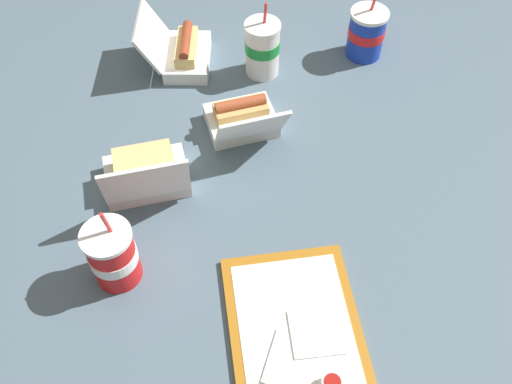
# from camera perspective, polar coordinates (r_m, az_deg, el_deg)

# --- Properties ---
(ground_plane) EXTENTS (3.20, 3.20, 0.00)m
(ground_plane) POSITION_cam_1_polar(r_m,az_deg,el_deg) (1.34, -1.74, 0.03)
(ground_plane) COLOR #4C6070
(food_tray) EXTENTS (0.40, 0.30, 0.01)m
(food_tray) POSITION_cam_1_polar(r_m,az_deg,el_deg) (1.16, 4.03, -13.91)
(food_tray) COLOR #A56619
(food_tray) RESTS_ON ground_plane
(ketchup_cup) EXTENTS (0.04, 0.04, 0.02)m
(ketchup_cup) POSITION_cam_1_polar(r_m,az_deg,el_deg) (1.11, 7.60, -18.47)
(ketchup_cup) COLOR white
(ketchup_cup) RESTS_ON food_tray
(napkin_stack) EXTENTS (0.11, 0.11, 0.00)m
(napkin_stack) POSITION_cam_1_polar(r_m,az_deg,el_deg) (1.15, 6.01, -13.77)
(napkin_stack) COLOR white
(napkin_stack) RESTS_ON food_tray
(plastic_fork) EXTENTS (0.11, 0.05, 0.00)m
(plastic_fork) POSITION_cam_1_polar(r_m,az_deg,el_deg) (1.13, 1.62, -16.05)
(plastic_fork) COLOR white
(plastic_fork) RESTS_ON food_tray
(clamshell_hotdog_left) EXTENTS (0.24, 0.22, 0.16)m
(clamshell_hotdog_left) POSITION_cam_1_polar(r_m,az_deg,el_deg) (1.45, -1.37, 7.38)
(clamshell_hotdog_left) COLOR white
(clamshell_hotdog_left) RESTS_ON ground_plane
(clamshell_sandwich_right) EXTENTS (0.21, 0.22, 0.17)m
(clamshell_sandwich_right) POSITION_cam_1_polar(r_m,az_deg,el_deg) (1.35, -10.95, 1.87)
(clamshell_sandwich_right) COLOR white
(clamshell_sandwich_right) RESTS_ON ground_plane
(clamshell_hotdog_center) EXTENTS (0.20, 0.19, 0.15)m
(clamshell_hotdog_center) POSITION_cam_1_polar(r_m,az_deg,el_deg) (1.65, -7.32, 13.74)
(clamshell_hotdog_center) COLOR white
(clamshell_hotdog_center) RESTS_ON ground_plane
(soda_cup_back) EXTENTS (0.10, 0.10, 0.22)m
(soda_cup_back) POSITION_cam_1_polar(r_m,az_deg,el_deg) (1.58, 0.64, 14.21)
(soda_cup_back) COLOR white
(soda_cup_back) RESTS_ON ground_plane
(soda_cup_corner) EXTENTS (0.10, 0.10, 0.21)m
(soda_cup_corner) POSITION_cam_1_polar(r_m,az_deg,el_deg) (1.19, -14.13, -6.13)
(soda_cup_corner) COLOR red
(soda_cup_corner) RESTS_ON ground_plane
(soda_cup_center) EXTENTS (0.11, 0.11, 0.20)m
(soda_cup_center) POSITION_cam_1_polar(r_m,az_deg,el_deg) (1.68, 10.98, 15.34)
(soda_cup_center) COLOR #1938B7
(soda_cup_center) RESTS_ON ground_plane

